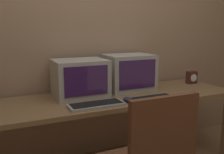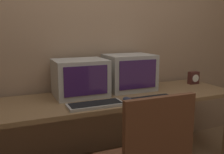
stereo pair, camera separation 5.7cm
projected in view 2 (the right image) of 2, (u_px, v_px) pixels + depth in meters
The scene contains 8 objects.
wall_back at pixel (97, 27), 2.46m from camera, with size 8.00×0.08×2.60m.
desk at pixel (112, 103), 2.23m from camera, with size 2.33×0.68×0.70m.
monitor_left at pixel (80, 78), 2.21m from camera, with size 0.45×0.37×0.32m.
monitor_right at pixel (129, 72), 2.42m from camera, with size 0.46×0.36×0.35m.
keyboard_main at pixel (95, 105), 1.92m from camera, with size 0.43×0.17×0.03m.
keyboard_side at pixel (151, 99), 2.08m from camera, with size 0.39×0.14×0.03m.
mouse_near_keyboard at pixel (127, 100), 2.04m from camera, with size 0.06×0.11×0.04m.
desk_clock at pixel (194, 78), 2.70m from camera, with size 0.11×0.07×0.13m.
Camera 2 is at (-0.84, -1.04, 1.28)m, focal length 40.00 mm.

